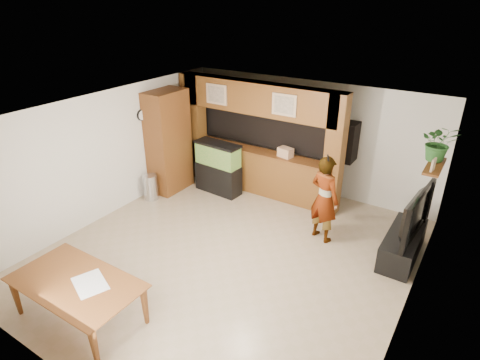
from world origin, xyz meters
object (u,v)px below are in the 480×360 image
Objects in this scene: aquarium at (218,168)px; person at (324,199)px; television at (409,212)px; pantry_cabinet at (168,142)px; dining_table at (77,302)px.

person is at bearing -7.23° from aquarium.
television is 1.47m from person.
pantry_cabinet reaches higher than person.
pantry_cabinet is at bearing -152.52° from aquarium.
dining_table is at bearing -77.04° from aquarium.
person is at bearing 61.51° from dining_table.
person reaches higher than aquarium.
pantry_cabinet is at bearing 96.13° from television.
aquarium is 0.72× the size of person.
aquarium is at bearing 8.18° from person.
pantry_cabinet is 1.62× the size of television.
dining_table is (-3.56, -4.14, -0.58)m from television.
pantry_cabinet is 3.91m from person.
aquarium is 0.84× the size of television.
pantry_cabinet is 4.47m from dining_table.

